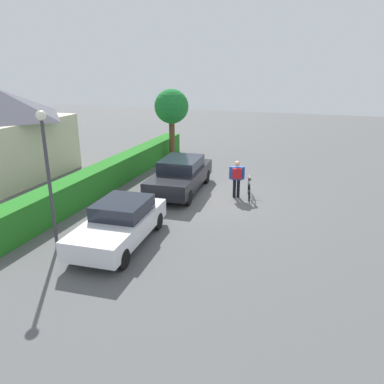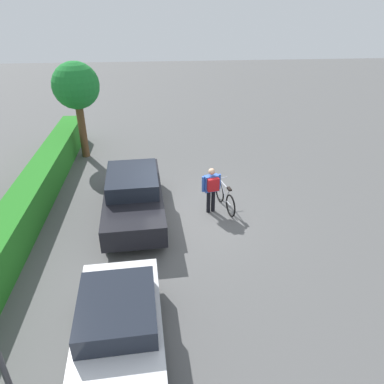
{
  "view_description": "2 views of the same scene",
  "coord_description": "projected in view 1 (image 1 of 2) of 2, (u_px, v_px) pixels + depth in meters",
  "views": [
    {
      "loc": [
        -14.69,
        -3.98,
        5.31
      ],
      "look_at": [
        -2.17,
        0.26,
        0.85
      ],
      "focal_mm": 35.69,
      "sensor_mm": 36.0,
      "label": 1
    },
    {
      "loc": [
        -10.08,
        0.61,
        6.4
      ],
      "look_at": [
        -0.55,
        -0.22,
        1.15
      ],
      "focal_mm": 34.3,
      "sensor_mm": 36.0,
      "label": 2
    }
  ],
  "objects": [
    {
      "name": "person_rider",
      "position": [
        237.0,
        176.0,
        15.63
      ],
      "size": [
        0.43,
        0.63,
        1.56
      ],
      "color": "black",
      "rests_on": "ground"
    },
    {
      "name": "street_lamp",
      "position": [
        47.0,
        162.0,
        10.76
      ],
      "size": [
        0.28,
        0.28,
        4.11
      ],
      "color": "#38383D",
      "rests_on": "ground"
    },
    {
      "name": "bicycle",
      "position": [
        249.0,
        188.0,
        15.84
      ],
      "size": [
        1.69,
        0.55,
        0.91
      ],
      "color": "black",
      "rests_on": "ground"
    },
    {
      "name": "tree_kerbside",
      "position": [
        171.0,
        107.0,
        21.04
      ],
      "size": [
        1.89,
        1.89,
        4.02
      ],
      "color": "brown",
      "rests_on": "ground"
    },
    {
      "name": "hedge_row",
      "position": [
        112.0,
        173.0,
        17.39
      ],
      "size": [
        15.19,
        0.9,
        1.13
      ],
      "primitive_type": "cube",
      "color": "#257721",
      "rests_on": "ground"
    },
    {
      "name": "parked_car_near",
      "position": [
        120.0,
        223.0,
        11.71
      ],
      "size": [
        4.08,
        1.89,
        1.31
      ],
      "color": "silver",
      "rests_on": "ground"
    },
    {
      "name": "parked_car_far",
      "position": [
        180.0,
        175.0,
        16.48
      ],
      "size": [
        4.66,
        2.03,
        1.45
      ],
      "color": "black",
      "rests_on": "ground"
    },
    {
      "name": "ground_plane",
      "position": [
        214.0,
        196.0,
        16.09
      ],
      "size": [
        60.0,
        60.0,
        0.0
      ],
      "primitive_type": "plane",
      "color": "#555555"
    }
  ]
}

